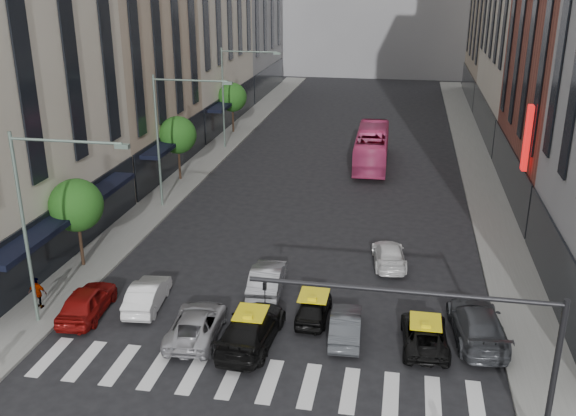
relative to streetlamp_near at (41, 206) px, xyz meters
The scene contains 24 objects.
ground 12.32m from the streetlamp_near, 21.72° to the right, with size 160.00×160.00×0.00m, color black.
sidewalk_left 26.69m from the streetlamp_near, 93.21° to the left, with size 3.00×96.00×0.15m, color slate.
sidewalk_right 34.27m from the streetlamp_near, 50.35° to the left, with size 3.00×96.00×0.15m, color slate.
building_left_b 25.72m from the streetlamp_near, 106.16° to the left, with size 8.00×16.00×24.00m, color tan.
tree_near 6.65m from the streetlamp_near, 106.32° to the left, with size 2.88×2.88×4.95m.
tree_mid 22.18m from the streetlamp_near, 94.56° to the left, with size 2.88×2.88×4.95m.
tree_far 38.11m from the streetlamp_near, 92.65° to the left, with size 2.88×2.88×4.95m.
streetlamp_near is the anchor object (origin of this frame).
streetlamp_mid 16.00m from the streetlamp_near, 90.00° to the left, with size 5.38×0.25×9.00m.
streetlamp_far 32.00m from the streetlamp_near, 90.00° to the left, with size 5.38×0.25×9.00m.
traffic_signal 18.48m from the streetlamp_near, 15.74° to the right, with size 10.10×0.20×6.00m.
liberty_sign 27.73m from the streetlamp_near, 35.24° to the left, with size 0.30×0.70×4.00m.
car_red 5.38m from the streetlamp_near, 47.58° to the left, with size 1.73×4.30×1.47m, color maroon.
car_white_front 6.75m from the streetlamp_near, 34.59° to the left, with size 1.41×4.03×1.33m, color white.
car_silver 8.53m from the streetlamp_near, ahead, with size 2.15×4.66×1.30m, color #A4A4A9.
taxi_left 10.59m from the streetlamp_near, ahead, with size 2.13×5.24×1.52m, color black.
taxi_center 13.07m from the streetlamp_near, 13.08° to the left, with size 1.44×3.58×1.22m, color black.
car_grey_mid 14.35m from the streetlamp_near, ahead, with size 1.35×3.86×1.27m, color #3A3D41.
taxi_right 17.62m from the streetlamp_near, ahead, with size 1.94×4.22×1.17m, color black.
car_grey_curb 19.86m from the streetlamp_near, ahead, with size 2.16×5.32×1.55m, color #3A3C41.
car_row2_left 11.45m from the streetlamp_near, 29.15° to the left, with size 1.55×4.44×1.46m, color #A2A2A8.
car_row2_right 18.40m from the streetlamp_near, 32.21° to the left, with size 1.72×4.23×1.23m, color white.
bus 32.12m from the streetlamp_near, 66.41° to the left, with size 2.57×10.97×3.06m, color #D63F79.
pedestrian_far 5.30m from the streetlamp_near, 144.47° to the left, with size 0.93×0.39×1.59m, color gray.
Camera 1 is at (5.25, -19.69, 15.43)m, focal length 40.00 mm.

